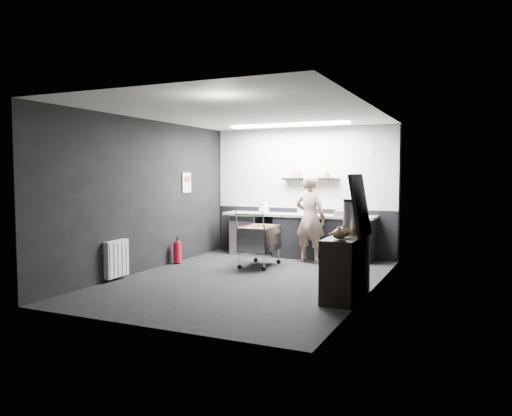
% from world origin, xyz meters
% --- Properties ---
extents(floor, '(5.50, 5.50, 0.00)m').
position_xyz_m(floor, '(0.00, 0.00, 0.00)').
color(floor, black).
rests_on(floor, ground).
extents(ceiling, '(5.50, 5.50, 0.00)m').
position_xyz_m(ceiling, '(0.00, 0.00, 2.70)').
color(ceiling, silver).
rests_on(ceiling, wall_back).
extents(wall_back, '(5.50, 0.00, 5.50)m').
position_xyz_m(wall_back, '(0.00, 2.75, 1.35)').
color(wall_back, black).
rests_on(wall_back, floor).
extents(wall_front, '(5.50, 0.00, 5.50)m').
position_xyz_m(wall_front, '(0.00, -2.75, 1.35)').
color(wall_front, black).
rests_on(wall_front, floor).
extents(wall_left, '(0.00, 5.50, 5.50)m').
position_xyz_m(wall_left, '(-2.00, 0.00, 1.35)').
color(wall_left, black).
rests_on(wall_left, floor).
extents(wall_right, '(0.00, 5.50, 5.50)m').
position_xyz_m(wall_right, '(2.00, 0.00, 1.35)').
color(wall_right, black).
rests_on(wall_right, floor).
extents(kitchen_wall_panel, '(3.95, 0.02, 1.70)m').
position_xyz_m(kitchen_wall_panel, '(0.00, 2.73, 1.85)').
color(kitchen_wall_panel, beige).
rests_on(kitchen_wall_panel, wall_back).
extents(dado_panel, '(3.95, 0.02, 1.00)m').
position_xyz_m(dado_panel, '(0.00, 2.73, 0.50)').
color(dado_panel, black).
rests_on(dado_panel, wall_back).
extents(floating_shelf, '(1.20, 0.22, 0.04)m').
position_xyz_m(floating_shelf, '(0.20, 2.62, 1.62)').
color(floating_shelf, black).
rests_on(floating_shelf, wall_back).
extents(wall_clock, '(0.20, 0.03, 0.20)m').
position_xyz_m(wall_clock, '(1.40, 2.72, 2.15)').
color(wall_clock, silver).
rests_on(wall_clock, wall_back).
extents(poster, '(0.02, 0.30, 0.40)m').
position_xyz_m(poster, '(-1.98, 1.30, 1.55)').
color(poster, silver).
rests_on(poster, wall_left).
extents(poster_red_band, '(0.02, 0.22, 0.10)m').
position_xyz_m(poster_red_band, '(-1.98, 1.30, 1.62)').
color(poster_red_band, red).
rests_on(poster_red_band, poster).
extents(radiator, '(0.10, 0.50, 0.60)m').
position_xyz_m(radiator, '(-1.94, -0.90, 0.35)').
color(radiator, silver).
rests_on(radiator, wall_left).
extents(ceiling_strip, '(2.40, 0.20, 0.04)m').
position_xyz_m(ceiling_strip, '(0.00, 1.85, 2.67)').
color(ceiling_strip, white).
rests_on(ceiling_strip, ceiling).
extents(prep_counter, '(3.20, 0.61, 0.90)m').
position_xyz_m(prep_counter, '(0.14, 2.42, 0.46)').
color(prep_counter, black).
rests_on(prep_counter, floor).
extents(person, '(0.69, 0.51, 1.73)m').
position_xyz_m(person, '(0.42, 1.97, 0.86)').
color(person, '#C5B39C').
rests_on(person, floor).
extents(shopping_cart, '(0.59, 0.95, 1.03)m').
position_xyz_m(shopping_cart, '(-0.30, 1.15, 0.49)').
color(shopping_cart, silver).
rests_on(shopping_cart, floor).
extents(sideboard, '(0.49, 1.15, 1.73)m').
position_xyz_m(sideboard, '(1.77, -0.50, 0.55)').
color(sideboard, black).
rests_on(sideboard, floor).
extents(fire_extinguisher, '(0.15, 0.15, 0.50)m').
position_xyz_m(fire_extinguisher, '(-1.85, 0.74, 0.24)').
color(fire_extinguisher, red).
rests_on(fire_extinguisher, floor).
extents(cardboard_box, '(0.55, 0.44, 0.11)m').
position_xyz_m(cardboard_box, '(1.08, 2.37, 0.95)').
color(cardboard_box, '#926D4E').
rests_on(cardboard_box, prep_counter).
extents(pink_tub, '(0.22, 0.22, 0.22)m').
position_xyz_m(pink_tub, '(-0.77, 2.42, 1.01)').
color(pink_tub, silver).
rests_on(pink_tub, prep_counter).
extents(white_container, '(0.19, 0.17, 0.14)m').
position_xyz_m(white_container, '(0.09, 2.37, 0.97)').
color(white_container, silver).
rests_on(white_container, prep_counter).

